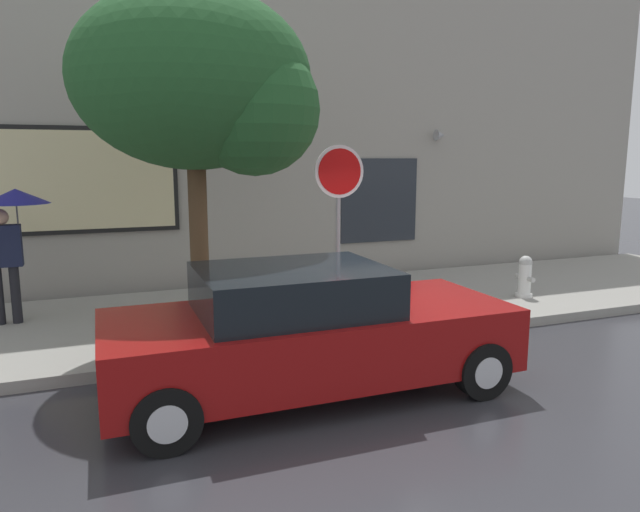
{
  "coord_description": "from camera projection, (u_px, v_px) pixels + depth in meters",
  "views": [
    {
      "loc": [
        -2.84,
        -5.93,
        2.62
      ],
      "look_at": [
        0.15,
        1.8,
        1.2
      ],
      "focal_mm": 32.4,
      "sensor_mm": 36.0,
      "label": 1
    }
  ],
  "objects": [
    {
      "name": "ground_plane",
      "position": [
        362.0,
        379.0,
        6.9
      ],
      "size": [
        60.0,
        60.0,
        0.0
      ],
      "primitive_type": "plane",
      "color": "#333338"
    },
    {
      "name": "sidewalk",
      "position": [
        286.0,
        311.0,
        9.65
      ],
      "size": [
        20.0,
        4.0,
        0.15
      ],
      "primitive_type": "cube",
      "color": "gray",
      "rests_on": "ground"
    },
    {
      "name": "building_facade",
      "position": [
        244.0,
        113.0,
        11.36
      ],
      "size": [
        20.0,
        0.67,
        7.0
      ],
      "color": "#9E998E",
      "rests_on": "ground"
    },
    {
      "name": "parked_car",
      "position": [
        308.0,
        331.0,
        6.4
      ],
      "size": [
        4.48,
        1.89,
        1.45
      ],
      "color": "maroon",
      "rests_on": "ground"
    },
    {
      "name": "fire_hydrant",
      "position": [
        525.0,
        277.0,
        10.29
      ],
      "size": [
        0.3,
        0.44,
        0.75
      ],
      "color": "white",
      "rests_on": "sidewalk"
    },
    {
      "name": "pedestrian_with_umbrella",
      "position": [
        11.0,
        219.0,
        8.47
      ],
      "size": [
        0.96,
        0.94,
        2.02
      ],
      "color": "black",
      "rests_on": "sidewalk"
    },
    {
      "name": "street_tree",
      "position": [
        206.0,
        86.0,
        7.54
      ],
      "size": [
        3.15,
        2.68,
        4.66
      ],
      "color": "#4C3823",
      "rests_on": "sidewalk"
    },
    {
      "name": "stop_sign",
      "position": [
        339.0,
        199.0,
        8.39
      ],
      "size": [
        0.76,
        0.1,
        2.65
      ],
      "color": "gray",
      "rests_on": "sidewalk"
    }
  ]
}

